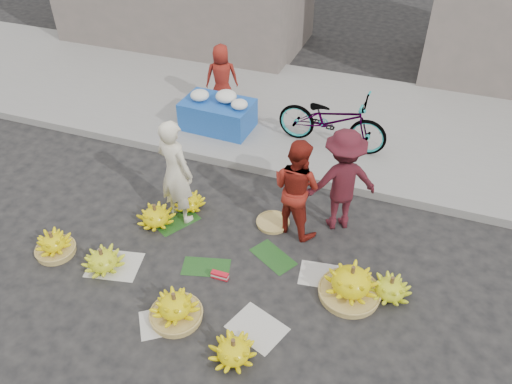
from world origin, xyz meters
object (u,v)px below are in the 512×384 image
(vendor_cream, at_px, (175,172))
(flower_table, at_px, (218,113))
(banana_bunch_0, at_px, (54,245))
(bicycle, at_px, (332,120))
(banana_bunch_4, at_px, (351,283))

(vendor_cream, relative_size, flower_table, 1.26)
(banana_bunch_0, relative_size, vendor_cream, 0.32)
(bicycle, bearing_deg, banana_bunch_0, 145.98)
(banana_bunch_0, bearing_deg, vendor_cream, 45.69)
(flower_table, distance_m, bicycle, 2.14)
(vendor_cream, bearing_deg, banana_bunch_4, -175.71)
(banana_bunch_4, distance_m, vendor_cream, 2.89)
(vendor_cream, bearing_deg, bicycle, -105.97)
(banana_bunch_0, bearing_deg, banana_bunch_4, 9.39)
(vendor_cream, distance_m, flower_table, 2.52)
(banana_bunch_4, bearing_deg, flower_table, 135.66)
(banana_bunch_0, height_order, banana_bunch_4, banana_bunch_4)
(banana_bunch_0, distance_m, flower_table, 3.88)
(banana_bunch_0, xyz_separation_m, bicycle, (2.99, 3.90, 0.48))
(banana_bunch_0, relative_size, flower_table, 0.40)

